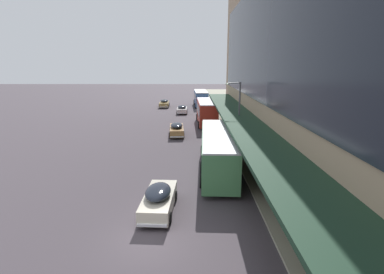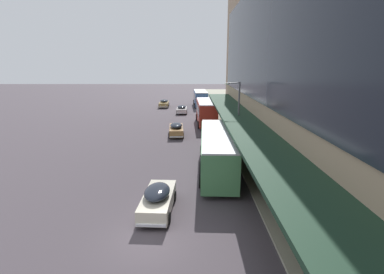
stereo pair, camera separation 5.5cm
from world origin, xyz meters
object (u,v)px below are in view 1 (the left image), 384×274
(transit_bus_kerbside_rear, at_px, (217,149))
(sedan_trailing_mid, at_px, (159,199))
(transit_bus_kerbside_front, at_px, (200,97))
(sedan_oncoming_front, at_px, (164,103))
(transit_bus_kerbside_far, at_px, (206,111))
(sedan_oncoming_rear, at_px, (176,129))
(pedestrian_at_kerb, at_px, (258,164))
(street_lamp, at_px, (237,111))
(fire_hydrant, at_px, (263,186))
(sedan_trailing_near, at_px, (182,109))
(sedan_far_back, at_px, (201,98))

(transit_bus_kerbside_rear, distance_m, sedan_trailing_mid, 8.04)
(transit_bus_kerbside_front, height_order, sedan_oncoming_front, transit_bus_kerbside_front)
(transit_bus_kerbside_far, bearing_deg, transit_bus_kerbside_rear, -90.16)
(sedan_oncoming_front, bearing_deg, sedan_oncoming_rear, -81.40)
(sedan_oncoming_rear, bearing_deg, transit_bus_kerbside_far, 60.11)
(pedestrian_at_kerb, bearing_deg, street_lamp, 95.24)
(street_lamp, height_order, fire_hydrant, street_lamp)
(transit_bus_kerbside_front, distance_m, transit_bus_kerbside_rear, 38.41)
(sedan_oncoming_front, bearing_deg, sedan_trailing_near, -64.04)
(sedan_oncoming_front, xyz_separation_m, sedan_trailing_near, (3.85, -7.90, -0.04))
(transit_bus_kerbside_front, bearing_deg, pedestrian_at_kerb, -85.51)
(sedan_trailing_mid, bearing_deg, fire_hydrant, 20.58)
(sedan_oncoming_front, relative_size, sedan_oncoming_rear, 0.97)
(transit_bus_kerbside_far, relative_size, sedan_oncoming_rear, 1.86)
(transit_bus_kerbside_rear, distance_m, sedan_far_back, 47.55)
(transit_bus_kerbside_far, xyz_separation_m, street_lamp, (2.23, -14.15, 2.11))
(sedan_trailing_mid, xyz_separation_m, sedan_oncoming_rear, (0.07, 19.38, -0.02))
(pedestrian_at_kerb, height_order, fire_hydrant, pedestrian_at_kerb)
(transit_bus_kerbside_far, xyz_separation_m, sedan_trailing_mid, (-4.02, -26.24, -1.14))
(transit_bus_kerbside_front, distance_m, sedan_trailing_near, 9.86)
(sedan_trailing_near, height_order, street_lamp, street_lamp)
(transit_bus_kerbside_front, xyz_separation_m, sedan_trailing_near, (-3.55, -9.14, -1.09))
(sedan_trailing_mid, relative_size, street_lamp, 0.72)
(sedan_trailing_near, bearing_deg, sedan_trailing_mid, -90.29)
(transit_bus_kerbside_front, height_order, street_lamp, street_lamp)
(transit_bus_kerbside_front, relative_size, sedan_trailing_mid, 1.92)
(fire_hydrant, bearing_deg, transit_bus_kerbside_front, 93.98)
(street_lamp, distance_m, fire_hydrant, 10.22)
(transit_bus_kerbside_front, xyz_separation_m, sedan_trailing_mid, (-3.73, -45.33, -1.02))
(sedan_trailing_mid, xyz_separation_m, street_lamp, (6.25, 12.09, 3.25))
(transit_bus_kerbside_front, height_order, transit_bus_kerbside_rear, transit_bus_kerbside_front)
(transit_bus_kerbside_rear, xyz_separation_m, transit_bus_kerbside_far, (0.05, 19.32, 0.13))
(pedestrian_at_kerb, xyz_separation_m, fire_hydrant, (-0.18, -2.53, -0.69))
(sedan_trailing_near, relative_size, pedestrian_at_kerb, 2.37)
(sedan_trailing_mid, xyz_separation_m, fire_hydrant, (6.71, 2.52, -0.30))
(fire_hydrant, bearing_deg, street_lamp, 92.77)
(sedan_far_back, xyz_separation_m, sedan_oncoming_rear, (-4.01, -35.08, -0.04))
(transit_bus_kerbside_front, height_order, pedestrian_at_kerb, transit_bus_kerbside_front)
(street_lamp, bearing_deg, transit_bus_kerbside_far, 98.95)
(pedestrian_at_kerb, bearing_deg, transit_bus_kerbside_rear, 147.37)
(transit_bus_kerbside_far, xyz_separation_m, sedan_trailing_near, (-3.84, 9.95, -1.22))
(sedan_oncoming_front, xyz_separation_m, pedestrian_at_kerb, (10.56, -39.05, 0.42))
(transit_bus_kerbside_rear, height_order, sedan_trailing_near, transit_bus_kerbside_rear)
(transit_bus_kerbside_front, xyz_separation_m, transit_bus_kerbside_rear, (0.24, -38.41, -0.01))
(sedan_oncoming_rear, bearing_deg, transit_bus_kerbside_front, 81.98)
(sedan_far_back, height_order, sedan_oncoming_rear, sedan_far_back)
(transit_bus_kerbside_rear, bearing_deg, pedestrian_at_kerb, -32.63)
(sedan_far_back, xyz_separation_m, street_lamp, (2.17, -42.37, 3.23))
(sedan_trailing_mid, distance_m, sedan_oncoming_front, 44.25)
(transit_bus_kerbside_front, xyz_separation_m, sedan_oncoming_front, (-7.39, -1.24, -1.05))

